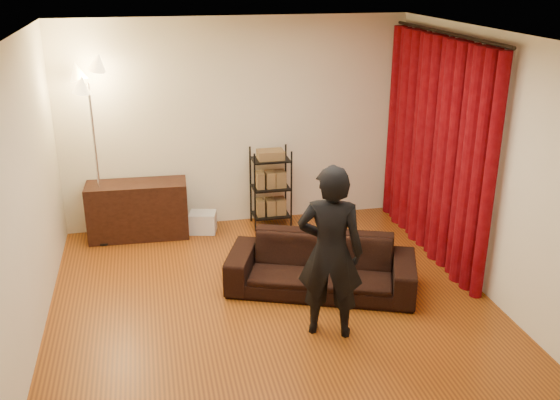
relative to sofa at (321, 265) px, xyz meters
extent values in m
plane|color=#8F4710|center=(-0.57, -0.38, -0.29)|extent=(5.00, 5.00, 0.00)
plane|color=white|center=(-0.57, -0.38, 2.41)|extent=(5.00, 5.00, 0.00)
plane|color=#EFE5C7|center=(-0.57, 2.12, 1.06)|extent=(5.00, 0.00, 5.00)
plane|color=#EFE5C7|center=(-0.57, -2.88, 1.06)|extent=(5.00, 0.00, 5.00)
plane|color=#EFE5C7|center=(-2.82, -0.38, 1.06)|extent=(0.00, 5.00, 5.00)
plane|color=#EFE5C7|center=(1.68, -0.38, 1.06)|extent=(0.00, 5.00, 5.00)
cylinder|color=black|center=(1.58, 0.75, 2.29)|extent=(0.04, 2.65, 0.04)
imported|color=black|center=(0.00, 0.00, 0.00)|extent=(2.12, 1.43, 0.58)
imported|color=black|center=(-0.16, -0.80, 0.55)|extent=(0.71, 0.59, 1.67)
cube|color=black|center=(-1.89, 1.85, 0.07)|extent=(1.26, 0.52, 0.72)
camera|label=1|loc=(-1.70, -5.71, 3.01)|focal=40.00mm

